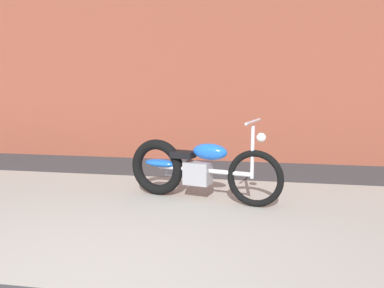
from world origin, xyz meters
TOP-DOWN VIEW (x-y plane):
  - sidewalk_slab at (0.00, 1.75)m, footprint 36.00×3.50m
  - brick_building_wall at (0.00, 5.20)m, footprint 36.00×0.50m
  - motorcycle_blue at (0.35, 2.42)m, footprint 1.97×0.74m

SIDE VIEW (x-z plane):
  - sidewalk_slab at x=0.00m, z-range 0.00..0.01m
  - motorcycle_blue at x=0.35m, z-range -0.12..0.91m
  - brick_building_wall at x=0.00m, z-range 0.00..5.63m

